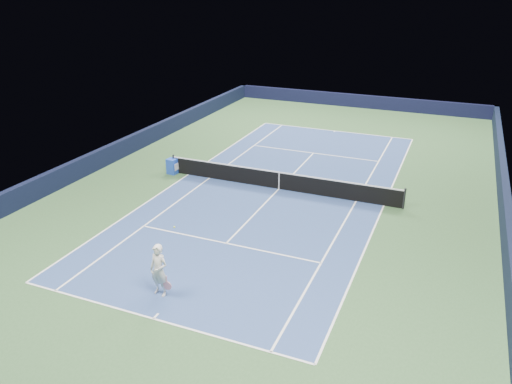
% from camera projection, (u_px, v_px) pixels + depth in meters
% --- Properties ---
extents(ground, '(40.00, 40.00, 0.00)m').
position_uv_depth(ground, '(279.00, 189.00, 26.38)').
color(ground, '#2D4F2B').
rests_on(ground, ground).
extents(wall_far, '(22.00, 0.35, 1.10)m').
position_uv_depth(wall_far, '(358.00, 101.00, 42.99)').
color(wall_far, black).
rests_on(wall_far, ground).
extents(wall_right, '(0.35, 40.00, 1.10)m').
position_uv_depth(wall_right, '(506.00, 214.00, 22.33)').
color(wall_right, black).
rests_on(wall_right, ground).
extents(wall_left, '(0.35, 40.00, 1.10)m').
position_uv_depth(wall_left, '(110.00, 154.00, 29.99)').
color(wall_left, black).
rests_on(wall_left, ground).
extents(court_surface, '(10.97, 23.77, 0.01)m').
position_uv_depth(court_surface, '(279.00, 189.00, 26.38)').
color(court_surface, navy).
rests_on(court_surface, ground).
extents(baseline_far, '(10.97, 0.08, 0.00)m').
position_uv_depth(baseline_far, '(335.00, 131.00, 36.46)').
color(baseline_far, white).
rests_on(baseline_far, ground).
extents(baseline_near, '(10.97, 0.08, 0.00)m').
position_uv_depth(baseline_near, '(153.00, 319.00, 16.29)').
color(baseline_near, white).
rests_on(baseline_near, ground).
extents(sideline_doubles_right, '(0.08, 23.77, 0.00)m').
position_uv_depth(sideline_doubles_right, '(384.00, 205.00, 24.43)').
color(sideline_doubles_right, white).
rests_on(sideline_doubles_right, ground).
extents(sideline_doubles_left, '(0.08, 23.77, 0.00)m').
position_uv_depth(sideline_doubles_left, '(188.00, 174.00, 28.32)').
color(sideline_doubles_left, white).
rests_on(sideline_doubles_left, ground).
extents(sideline_singles_right, '(0.08, 23.77, 0.00)m').
position_uv_depth(sideline_singles_right, '(356.00, 201.00, 24.92)').
color(sideline_singles_right, white).
rests_on(sideline_singles_right, ground).
extents(sideline_singles_left, '(0.08, 23.77, 0.00)m').
position_uv_depth(sideline_singles_left, '(210.00, 178.00, 27.83)').
color(sideline_singles_left, white).
rests_on(sideline_singles_left, ground).
extents(service_line_far, '(8.23, 0.08, 0.00)m').
position_uv_depth(service_line_far, '(314.00, 153.00, 31.81)').
color(service_line_far, white).
rests_on(service_line_far, ground).
extents(service_line_near, '(8.23, 0.08, 0.00)m').
position_uv_depth(service_line_near, '(226.00, 243.00, 20.94)').
color(service_line_near, white).
rests_on(service_line_near, ground).
extents(center_service_line, '(0.08, 12.80, 0.00)m').
position_uv_depth(center_service_line, '(279.00, 189.00, 26.37)').
color(center_service_line, white).
rests_on(center_service_line, ground).
extents(center_mark_far, '(0.08, 0.30, 0.00)m').
position_uv_depth(center_mark_far, '(334.00, 131.00, 36.33)').
color(center_mark_far, white).
rests_on(center_mark_far, ground).
extents(center_mark_near, '(0.08, 0.30, 0.00)m').
position_uv_depth(center_mark_near, '(156.00, 316.00, 16.42)').
color(center_mark_near, white).
rests_on(center_mark_near, ground).
extents(tennis_net, '(12.90, 0.10, 1.07)m').
position_uv_depth(tennis_net, '(279.00, 180.00, 26.18)').
color(tennis_net, black).
rests_on(tennis_net, ground).
extents(sponsor_cube, '(0.60, 0.54, 0.88)m').
position_uv_depth(sponsor_cube, '(172.00, 166.00, 28.32)').
color(sponsor_cube, blue).
rests_on(sponsor_cube, ground).
extents(tennis_player, '(0.87, 1.31, 2.22)m').
position_uv_depth(tennis_player, '(159.00, 270.00, 17.20)').
color(tennis_player, silver).
rests_on(tennis_player, ground).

